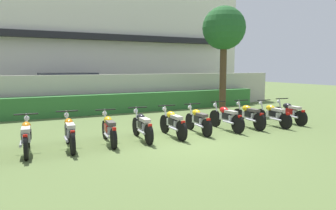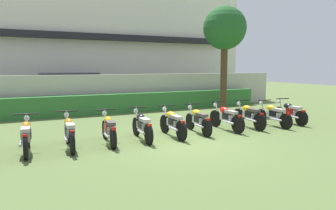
# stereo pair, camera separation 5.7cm
# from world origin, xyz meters

# --- Properties ---
(ground) EXTENTS (60.00, 60.00, 0.00)m
(ground) POSITION_xyz_m (0.00, 0.00, 0.00)
(ground) COLOR #566B38
(building) EXTENTS (21.21, 6.50, 7.47)m
(building) POSITION_xyz_m (0.00, 14.16, 3.74)
(building) COLOR silver
(building) RESTS_ON ground
(compound_wall) EXTENTS (20.15, 0.30, 1.82)m
(compound_wall) POSITION_xyz_m (0.00, 7.55, 0.91)
(compound_wall) COLOR #BCB7A8
(compound_wall) RESTS_ON ground
(hedge_row) EXTENTS (16.12, 0.70, 0.92)m
(hedge_row) POSITION_xyz_m (0.00, 6.85, 0.46)
(hedge_row) COLOR #337033
(hedge_row) RESTS_ON ground
(parked_car) EXTENTS (4.68, 2.50, 1.89)m
(parked_car) POSITION_xyz_m (-1.56, 9.35, 0.94)
(parked_car) COLOR black
(parked_car) RESTS_ON ground
(tree_near_inspector) EXTENTS (2.22, 2.22, 5.29)m
(tree_near_inspector) POSITION_xyz_m (5.50, 5.74, 4.09)
(tree_near_inspector) COLOR #4C3823
(tree_near_inspector) RESTS_ON ground
(motorcycle_in_row_1) EXTENTS (0.60, 1.86, 0.97)m
(motorcycle_in_row_1) POSITION_xyz_m (-4.22, 0.94, 0.45)
(motorcycle_in_row_1) COLOR black
(motorcycle_in_row_1) RESTS_ON ground
(motorcycle_in_row_2) EXTENTS (0.60, 1.96, 0.97)m
(motorcycle_in_row_2) POSITION_xyz_m (-3.16, 0.94, 0.46)
(motorcycle_in_row_2) COLOR black
(motorcycle_in_row_2) RESTS_ON ground
(motorcycle_in_row_3) EXTENTS (0.60, 1.87, 0.94)m
(motorcycle_in_row_3) POSITION_xyz_m (-2.06, 1.00, 0.44)
(motorcycle_in_row_3) COLOR black
(motorcycle_in_row_3) RESTS_ON ground
(motorcycle_in_row_4) EXTENTS (0.60, 1.87, 0.95)m
(motorcycle_in_row_4) POSITION_xyz_m (-1.04, 0.98, 0.44)
(motorcycle_in_row_4) COLOR black
(motorcycle_in_row_4) RESTS_ON ground
(motorcycle_in_row_5) EXTENTS (0.60, 1.87, 0.96)m
(motorcycle_in_row_5) POSITION_xyz_m (-0.01, 0.96, 0.45)
(motorcycle_in_row_5) COLOR black
(motorcycle_in_row_5) RESTS_ON ground
(motorcycle_in_row_6) EXTENTS (0.60, 1.83, 0.95)m
(motorcycle_in_row_6) POSITION_xyz_m (1.01, 1.07, 0.44)
(motorcycle_in_row_6) COLOR black
(motorcycle_in_row_6) RESTS_ON ground
(motorcycle_in_row_7) EXTENTS (0.60, 1.95, 0.97)m
(motorcycle_in_row_7) POSITION_xyz_m (2.16, 1.06, 0.45)
(motorcycle_in_row_7) COLOR black
(motorcycle_in_row_7) RESTS_ON ground
(motorcycle_in_row_8) EXTENTS (0.60, 1.90, 0.97)m
(motorcycle_in_row_8) POSITION_xyz_m (3.16, 1.05, 0.45)
(motorcycle_in_row_8) COLOR black
(motorcycle_in_row_8) RESTS_ON ground
(motorcycle_in_row_9) EXTENTS (0.60, 1.91, 0.94)m
(motorcycle_in_row_9) POSITION_xyz_m (4.18, 0.89, 0.44)
(motorcycle_in_row_9) COLOR black
(motorcycle_in_row_9) RESTS_ON ground
(motorcycle_in_row_10) EXTENTS (0.60, 1.81, 0.95)m
(motorcycle_in_row_10) POSITION_xyz_m (5.18, 1.01, 0.44)
(motorcycle_in_row_10) COLOR black
(motorcycle_in_row_10) RESTS_ON ground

